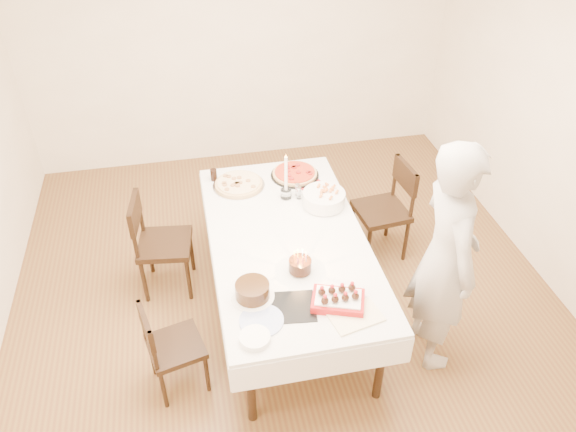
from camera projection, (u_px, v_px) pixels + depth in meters
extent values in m
plane|color=brown|center=(288.00, 305.00, 4.66)|extent=(5.00, 5.00, 0.00)
cube|color=white|center=(239.00, 40.00, 5.79)|extent=(4.50, 0.04, 2.70)
cube|color=white|center=(288.00, 275.00, 4.40)|extent=(1.45, 2.29, 0.75)
imported|color=beige|center=(445.00, 258.00, 3.77)|extent=(0.45, 0.67, 1.79)
cylinder|color=beige|center=(239.00, 184.00, 4.70)|extent=(0.55, 0.55, 0.04)
cylinder|color=red|center=(295.00, 174.00, 4.83)|extent=(0.45, 0.45, 0.04)
cube|color=#B21E1E|center=(311.00, 185.00, 4.73)|extent=(0.27, 0.27, 0.01)
cylinder|color=white|center=(324.00, 198.00, 4.47)|extent=(0.39, 0.39, 0.11)
cylinder|color=white|center=(286.00, 176.00, 4.46)|extent=(0.11, 0.11, 0.41)
cylinder|color=black|center=(214.00, 175.00, 4.76)|extent=(0.07, 0.07, 0.10)
cylinder|color=#361F0D|center=(252.00, 291.00, 3.65)|extent=(0.31, 0.31, 0.11)
cube|color=black|center=(293.00, 307.00, 3.61)|extent=(0.31, 0.31, 0.01)
cylinder|color=#36190E|center=(300.00, 262.00, 3.83)|extent=(0.20, 0.20, 0.15)
cube|color=beige|center=(355.00, 317.00, 3.55)|extent=(0.36, 0.28, 0.03)
cylinder|color=white|center=(255.00, 338.00, 3.38)|extent=(0.20, 0.20, 0.04)
cylinder|color=white|center=(262.00, 320.00, 3.51)|extent=(0.35, 0.35, 0.01)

